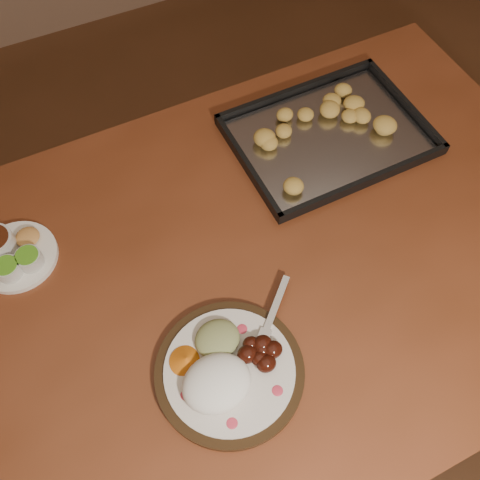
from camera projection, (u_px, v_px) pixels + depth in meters
ground at (279, 416)px, 1.59m from camera, size 4.00×4.00×0.00m
dining_table at (227, 300)px, 1.08m from camera, size 1.51×0.92×0.75m
dinner_plate at (226, 370)px, 0.89m from camera, size 0.30×0.25×0.06m
condiment_saucer at (12, 253)px, 1.00m from camera, size 0.15×0.15×0.05m
baking_tray at (329, 134)px, 1.16m from camera, size 0.41×0.31×0.04m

